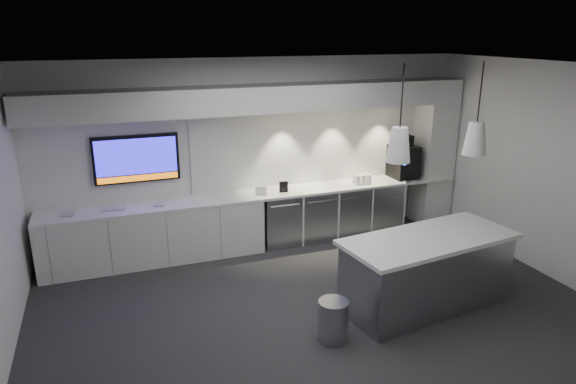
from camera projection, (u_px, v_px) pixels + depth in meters
name	position (u px, v px, depth m)	size (l,w,h in m)	color
floor	(317.00, 308.00, 6.55)	(7.00, 7.00, 0.00)	#2C2C2F
ceiling	(321.00, 67.00, 5.65)	(7.00, 7.00, 0.00)	black
wall_back	(257.00, 152.00, 8.33)	(7.00, 7.00, 0.00)	white
wall_front	(451.00, 293.00, 3.86)	(7.00, 7.00, 0.00)	white
wall_right	(546.00, 170.00, 7.25)	(7.00, 7.00, 0.00)	white
back_counter	(264.00, 194.00, 8.23)	(6.80, 0.65, 0.04)	white
left_base_cabinets	(155.00, 234.00, 7.79)	(3.30, 0.63, 0.86)	white
fridge_unit_a	(279.00, 219.00, 8.45)	(0.60, 0.61, 0.85)	#94989D
fridge_unit_b	(314.00, 214.00, 8.66)	(0.60, 0.61, 0.85)	#94989D
fridge_unit_c	(348.00, 210.00, 8.86)	(0.60, 0.61, 0.85)	#94989D
fridge_unit_d	(380.00, 206.00, 9.07)	(0.60, 0.61, 0.85)	#94989D
backsplash	(325.00, 144.00, 8.70)	(4.60, 0.03, 1.30)	white
soffit	(262.00, 98.00, 7.80)	(6.90, 0.60, 0.40)	white
column	(434.00, 152.00, 9.18)	(0.55, 0.55, 2.60)	white
wall_tv	(136.00, 159.00, 7.65)	(1.25, 0.07, 0.72)	black
island	(427.00, 271.00, 6.49)	(2.34, 1.24, 0.95)	#94989D
bin	(333.00, 320.00, 5.82)	(0.35, 0.35, 0.49)	#94989D
coffee_machine	(403.00, 160.00, 9.00)	(0.43, 0.60, 0.76)	black
sign_black	(284.00, 187.00, 8.23)	(0.14, 0.02, 0.18)	black
sign_white	(261.00, 191.00, 8.08)	(0.18, 0.02, 0.14)	white
cup_cluster	(362.00, 179.00, 8.69)	(0.30, 0.19, 0.16)	white
tray_a	(68.00, 215.00, 7.21)	(0.16, 0.16, 0.03)	#BEBEBE
tray_b	(107.00, 209.00, 7.42)	(0.16, 0.16, 0.03)	#BEBEBE
tray_c	(120.00, 208.00, 7.47)	(0.16, 0.16, 0.03)	#BEBEBE
tray_d	(160.00, 205.00, 7.62)	(0.16, 0.16, 0.03)	#BEBEBE
pendant_left	(399.00, 144.00, 5.81)	(0.28, 0.28, 1.10)	white
pendant_right	(475.00, 138.00, 6.16)	(0.28, 0.28, 1.10)	white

